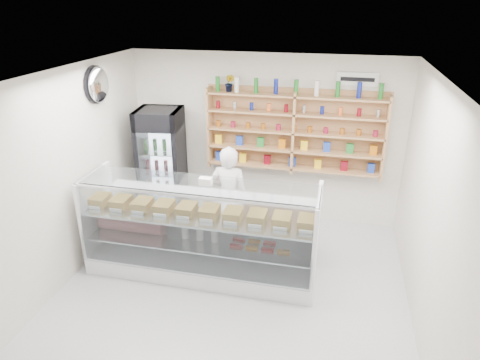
# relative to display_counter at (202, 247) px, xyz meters

# --- Properties ---
(room) EXTENTS (5.00, 5.00, 5.00)m
(room) POSITION_rel_display_counter_xyz_m (0.53, -0.60, 1.03)
(room) COLOR #B4B5BA
(room) RESTS_ON ground
(display_counter) EXTENTS (3.15, 0.94, 1.37)m
(display_counter) POSITION_rel_display_counter_xyz_m (0.00, 0.00, 0.00)
(display_counter) COLOR white
(display_counter) RESTS_ON floor
(shop_worker) EXTENTS (0.59, 0.39, 1.61)m
(shop_worker) POSITION_rel_display_counter_xyz_m (0.19, 0.78, 0.43)
(shop_worker) COLOR silver
(shop_worker) RESTS_ON floor
(drinks_cooler) EXTENTS (0.78, 0.76, 1.95)m
(drinks_cooler) POSITION_rel_display_counter_xyz_m (-1.10, 1.33, 0.61)
(drinks_cooler) COLOR black
(drinks_cooler) RESTS_ON floor
(wall_shelving) EXTENTS (2.84, 0.28, 1.33)m
(wall_shelving) POSITION_rel_display_counter_xyz_m (1.03, 1.74, 1.22)
(wall_shelving) COLOR tan
(wall_shelving) RESTS_ON back_wall
(potted_plant) EXTENTS (0.18, 0.16, 0.28)m
(potted_plant) POSITION_rel_display_counter_xyz_m (-0.03, 1.74, 1.96)
(potted_plant) COLOR #1E6626
(potted_plant) RESTS_ON wall_shelving
(security_mirror) EXTENTS (0.15, 0.50, 0.50)m
(security_mirror) POSITION_rel_display_counter_xyz_m (-1.64, 0.60, 2.08)
(security_mirror) COLOR silver
(security_mirror) RESTS_ON left_wall
(wall_sign) EXTENTS (0.62, 0.03, 0.20)m
(wall_sign) POSITION_rel_display_counter_xyz_m (1.93, 1.87, 2.08)
(wall_sign) COLOR white
(wall_sign) RESTS_ON back_wall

